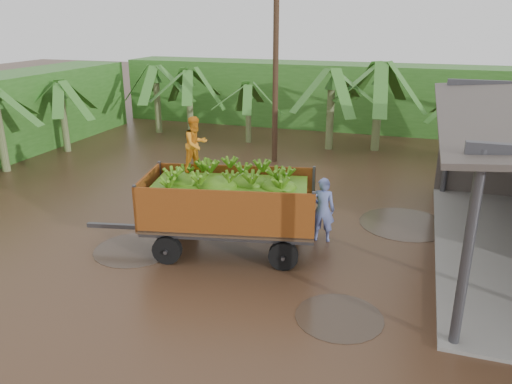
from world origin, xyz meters
TOP-DOWN VIEW (x-y plane):
  - ground at (0.00, 0.00)m, footprint 100.00×100.00m
  - hedge_north at (-2.00, 16.00)m, footprint 22.00×3.00m
  - banana_trailer at (-0.42, -1.11)m, footprint 6.48×3.10m
  - man_blue at (1.87, 0.31)m, footprint 0.73×0.51m
  - utility_pole at (-1.73, 7.83)m, footprint 1.20×0.24m
  - banana_plants at (-3.91, 7.19)m, footprint 24.15×20.60m

SIDE VIEW (x-z plane):
  - ground at x=0.00m, z-range 0.00..0.00m
  - man_blue at x=1.87m, z-range 0.00..1.90m
  - banana_trailer at x=-0.42m, z-range -0.43..3.20m
  - hedge_north at x=-2.00m, z-range 0.00..3.60m
  - banana_plants at x=-3.91m, z-range -0.26..4.00m
  - utility_pole at x=-1.73m, z-range 0.06..7.82m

